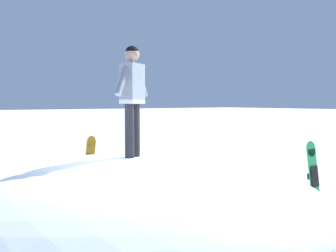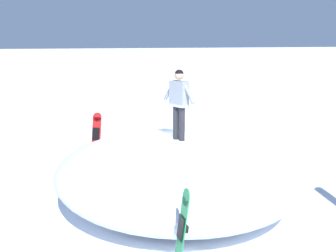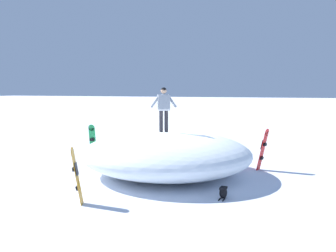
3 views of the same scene
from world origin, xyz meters
The scene contains 6 objects.
ground centered at (0.00, 0.00, 0.00)m, with size 240.00×240.00×0.00m, color white.
snow_mound centered at (-0.14, -0.07, 0.82)m, with size 5.86×6.38×1.64m, color white.
snowboarder_standing centered at (-0.22, -0.08, 2.63)m, with size 0.89×0.61×1.66m.
snowboard_primary_upright centered at (-3.73, 0.66, 0.90)m, with size 0.31×0.27×1.74m.
snowboard_secondary_upright centered at (3.29, 1.78, 0.88)m, with size 0.47×0.42×1.70m.
backpack_near centered at (2.38, -2.12, 0.17)m, with size 0.25×0.53×0.34m.
Camera 2 is at (-9.86, 2.08, 4.10)m, focal length 45.66 mm.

